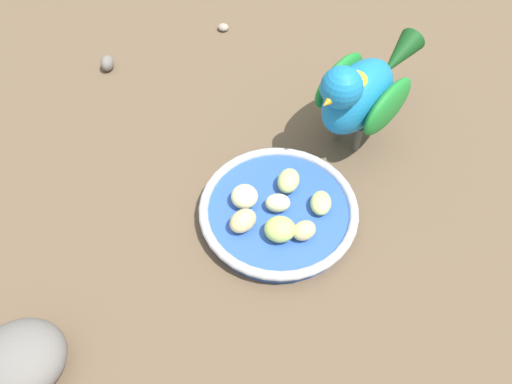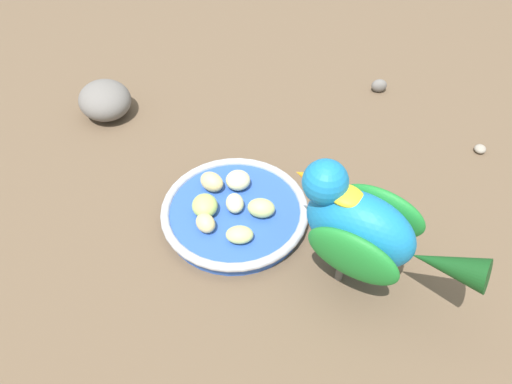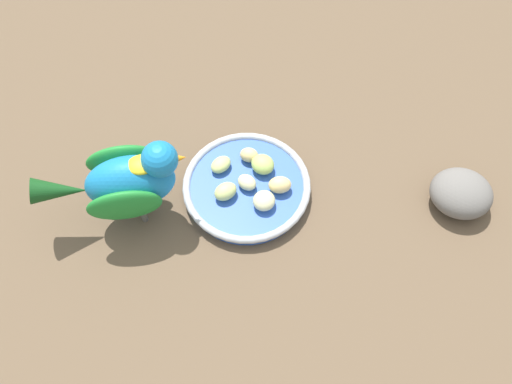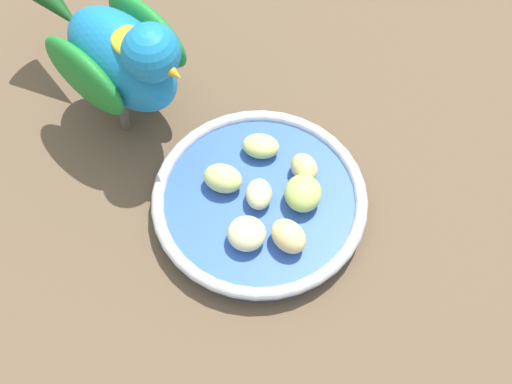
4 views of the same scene
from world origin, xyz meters
name	(u,v)px [view 1 (image 1 of 4)]	position (x,y,z in m)	size (l,w,h in m)	color
ground_plane	(289,221)	(0.00, 0.00, 0.00)	(4.00, 4.00, 0.00)	brown
feeding_bowl	(278,213)	(-0.01, 0.00, 0.01)	(0.20, 0.20, 0.02)	#2D56B7
apple_piece_0	(288,181)	(-0.02, 0.04, 0.03)	(0.04, 0.03, 0.02)	#C6D17A
apple_piece_1	(276,228)	(0.00, -0.04, 0.03)	(0.04, 0.03, 0.03)	#B2CC66
apple_piece_2	(321,203)	(0.03, 0.02, 0.03)	(0.03, 0.03, 0.02)	#C6D17A
apple_piece_3	(277,204)	(-0.02, 0.00, 0.03)	(0.03, 0.02, 0.02)	beige
apple_piece_4	(304,231)	(0.03, -0.03, 0.03)	(0.03, 0.02, 0.02)	#E5C67F
apple_piece_5	(243,221)	(-0.04, -0.04, 0.03)	(0.03, 0.03, 0.03)	#E5C67F
apple_piece_6	(244,196)	(-0.06, -0.01, 0.03)	(0.03, 0.03, 0.02)	beige
parrot	(360,91)	(0.03, 0.16, 0.09)	(0.13, 0.22, 0.15)	#59544C
rock_large	(18,361)	(-0.18, -0.27, 0.03)	(0.09, 0.08, 0.06)	slate
pebble_0	(107,63)	(-0.37, 0.16, 0.01)	(0.03, 0.02, 0.02)	slate
pebble_1	(223,27)	(-0.24, 0.33, 0.01)	(0.02, 0.02, 0.01)	gray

